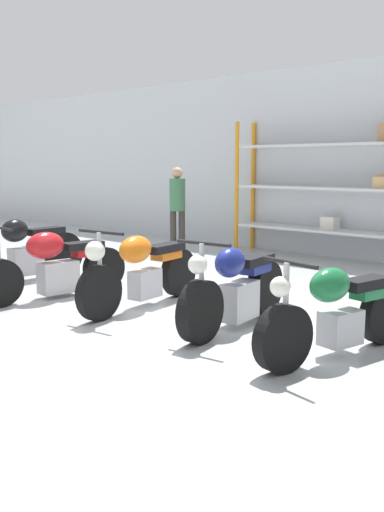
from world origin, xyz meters
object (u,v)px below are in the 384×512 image
shelving_rack (352,188)px  motorcycle_blue (236,289)px  motorcycle_black (24,251)px  person_browsing (177,202)px  motorcycle_red (55,266)px  motorcycle_orange (141,270)px  motorcycle_green (337,312)px

shelving_rack → motorcycle_blue: shelving_rack is taller
motorcycle_black → person_browsing: person_browsing is taller
motorcycle_red → motorcycle_orange: (1.23, 0.42, 0.04)m
shelving_rack → person_browsing: bearing=-161.7°
motorcycle_orange → motorcycle_blue: size_ratio=1.08×
motorcycle_orange → person_browsing: size_ratio=1.27×
shelving_rack → person_browsing: shelving_rack is taller
motorcycle_green → motorcycle_orange: bearing=-79.3°
motorcycle_red → motorcycle_green: (3.91, 0.37, -0.01)m
motorcycle_orange → motorcycle_blue: (1.39, 0.10, -0.05)m
motorcycle_blue → person_browsing: 5.63m
motorcycle_blue → motorcycle_green: bearing=76.1°
motorcycle_black → motorcycle_red: bearing=74.4°
motorcycle_blue → motorcycle_green: motorcycle_blue is taller
motorcycle_orange → person_browsing: 4.73m
motorcycle_orange → motorcycle_green: motorcycle_orange is taller
motorcycle_blue → motorcycle_green: (1.29, -0.15, 0.00)m
motorcycle_green → person_browsing: bearing=-112.0°
motorcycle_red → person_browsing: (-1.68, 4.11, 0.57)m
motorcycle_orange → motorcycle_green: (2.68, -0.05, -0.05)m
shelving_rack → motorcycle_black: 5.71m
motorcycle_green → motorcycle_black: bearing=-77.6°
motorcycle_black → motorcycle_blue: 3.89m
motorcycle_red → person_browsing: bearing=-151.0°
motorcycle_blue → person_browsing: person_browsing is taller
motorcycle_orange → motorcycle_blue: bearing=86.9°
motorcycle_black → person_browsing: (-0.42, 3.80, 0.53)m
motorcycle_black → motorcycle_red: (1.26, -0.31, -0.04)m
motorcycle_green → person_browsing: 6.75m
motorcycle_orange → person_browsing: bearing=-149.0°
shelving_rack → motorcycle_orange: 4.86m
motorcycle_red → motorcycle_green: bearing=102.1°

